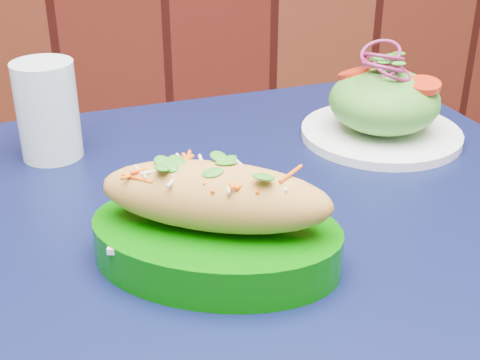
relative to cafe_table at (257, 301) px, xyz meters
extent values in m
cube|color=black|center=(0.00, 0.00, 0.07)|extent=(0.95, 0.95, 0.03)
cylinder|color=black|center=(0.26, 0.39, -0.30)|extent=(0.04, 0.04, 0.72)
cube|color=white|center=(-0.05, -0.05, 0.12)|extent=(0.20, 0.14, 0.01)
ellipsoid|color=gold|center=(-0.05, -0.05, 0.16)|extent=(0.23, 0.14, 0.06)
cylinder|color=white|center=(0.20, 0.22, 0.09)|extent=(0.21, 0.21, 0.01)
ellipsoid|color=#4C992D|center=(0.20, 0.22, 0.14)|extent=(0.15, 0.15, 0.08)
cylinder|color=red|center=(0.24, 0.19, 0.17)|extent=(0.04, 0.04, 0.01)
cylinder|color=red|center=(0.17, 0.24, 0.17)|extent=(0.04, 0.04, 0.01)
cylinder|color=red|center=(0.20, 0.26, 0.17)|extent=(0.04, 0.04, 0.01)
torus|color=#801B4C|center=(0.20, 0.22, 0.18)|extent=(0.05, 0.05, 0.00)
torus|color=#801B4C|center=(0.20, 0.22, 0.19)|extent=(0.05, 0.05, 0.00)
torus|color=#801B4C|center=(0.20, 0.22, 0.19)|extent=(0.05, 0.05, 0.00)
torus|color=#801B4C|center=(0.20, 0.22, 0.20)|extent=(0.05, 0.05, 0.00)
torus|color=#801B4C|center=(0.20, 0.22, 0.20)|extent=(0.05, 0.05, 0.00)
torus|color=#801B4C|center=(0.20, 0.22, 0.20)|extent=(0.05, 0.05, 0.00)
cylinder|color=silver|center=(-0.23, 0.22, 0.15)|extent=(0.08, 0.08, 0.12)
camera|label=1|loc=(-0.10, -0.58, 0.44)|focal=50.00mm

